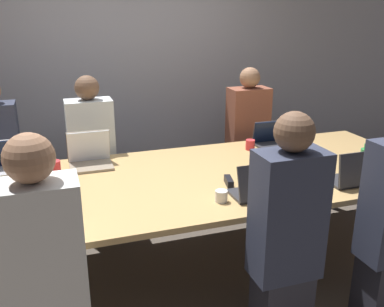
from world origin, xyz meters
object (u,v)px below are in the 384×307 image
at_px(laptop_near_left, 40,224).
at_px(laptop_far_right, 273,138).
at_px(person_near_midright, 286,236).
at_px(laptop_near_right, 354,175).
at_px(bottle_near_right, 365,159).
at_px(cup_far_right, 250,145).
at_px(person_near_left, 45,280).
at_px(stapler, 229,181).
at_px(person_far_midleft, 92,158).
at_px(cup_near_midright, 221,196).
at_px(laptop_far_midleft, 90,156).
at_px(cup_far_midleft, 54,166).
at_px(person_far_right, 247,139).
at_px(laptop_near_midright, 257,188).

relative_size(laptop_near_left, laptop_far_right, 0.99).
bearing_deg(person_near_midright, laptop_near_right, -152.89).
bearing_deg(bottle_near_right, cup_far_right, 127.95).
distance_m(person_near_left, stapler, 1.44).
bearing_deg(person_far_midleft, person_near_midright, -63.08).
distance_m(cup_near_midright, laptop_far_right, 1.35).
xyz_separation_m(cup_near_midright, laptop_far_midleft, (-0.73, 0.97, 0.04)).
relative_size(cup_far_midleft, stapler, 0.61).
distance_m(person_near_left, person_far_right, 2.76).
height_order(laptop_near_right, person_near_left, person_near_left).
bearing_deg(person_far_right, bottle_near_right, -74.71).
bearing_deg(person_far_midleft, laptop_near_midright, -56.48).
bearing_deg(bottle_near_right, laptop_far_midleft, 157.94).
distance_m(person_near_midright, bottle_near_right, 1.19).
xyz_separation_m(cup_near_midright, laptop_far_right, (0.92, 0.99, 0.03)).
distance_m(laptop_near_right, cup_far_midleft, 2.22).
xyz_separation_m(laptop_near_left, person_far_right, (2.01, 1.55, -0.15)).
xyz_separation_m(laptop_far_midleft, person_far_midleft, (0.05, 0.41, -0.16)).
bearing_deg(person_near_midright, person_far_midleft, -63.08).
relative_size(person_near_midright, cup_far_right, 15.99).
relative_size(laptop_near_midright, person_near_midright, 0.22).
xyz_separation_m(bottle_near_right, stapler, (-1.09, 0.08, -0.07)).
relative_size(laptop_near_midright, laptop_near_left, 0.92).
bearing_deg(cup_far_midleft, person_near_midright, -46.98).
relative_size(bottle_near_right, laptop_far_right, 0.63).
bearing_deg(laptop_near_left, laptop_near_midright, -177.25).
distance_m(laptop_near_left, cup_far_right, 2.04).
xyz_separation_m(laptop_far_midleft, laptop_near_left, (-0.38, -1.05, -0.01)).
xyz_separation_m(person_far_midleft, person_near_left, (-0.42, -1.81, 0.02)).
bearing_deg(laptop_near_left, laptop_far_midleft, -109.77).
bearing_deg(laptop_far_right, person_far_midleft, 166.34).
height_order(cup_near_midright, person_far_right, person_far_right).
xyz_separation_m(person_near_midright, person_far_right, (0.66, 1.90, -0.02)).
relative_size(person_far_midleft, person_far_right, 1.00).
height_order(laptop_far_midleft, cup_far_midleft, laptop_far_midleft).
relative_size(laptop_far_midleft, stapler, 2.15).
relative_size(person_far_right, stapler, 9.15).
relative_size(bottle_near_right, person_far_right, 0.15).
bearing_deg(person_far_right, person_near_midright, -109.23).
relative_size(laptop_near_midright, cup_far_right, 3.46).
bearing_deg(laptop_far_midleft, laptop_far_right, 0.75).
distance_m(cup_near_midright, person_far_midleft, 1.54).
distance_m(person_far_midleft, cup_far_right, 1.42).
bearing_deg(laptop_near_left, cup_far_midleft, -95.76).
height_order(laptop_near_right, person_far_midleft, person_far_midleft).
distance_m(person_far_midleft, person_far_right, 1.58).
relative_size(laptop_near_midright, bottle_near_right, 1.43).
bearing_deg(cup_near_midright, person_near_left, -158.61).
height_order(laptop_far_midleft, person_near_left, person_near_left).
height_order(bottle_near_right, cup_far_midleft, bottle_near_right).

